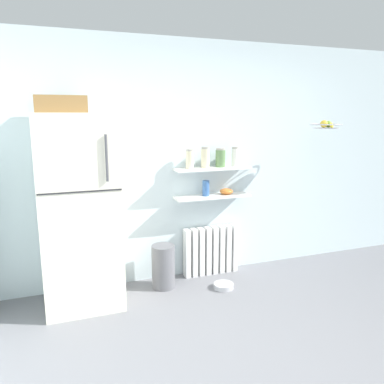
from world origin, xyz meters
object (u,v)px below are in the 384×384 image
at_px(storage_jar_0, 190,159).
at_px(storage_jar_3, 235,157).
at_px(shelf_bowl, 226,191).
at_px(radiator, 211,250).
at_px(vase, 206,188).
at_px(pet_food_bowl, 224,286).
at_px(storage_jar_2, 220,158).
at_px(hanging_fruit_basket, 326,125).
at_px(storage_jar_1, 205,158).
at_px(trash_bin, 163,266).
at_px(refrigerator, 79,209).

distance_m(storage_jar_0, storage_jar_3, 0.54).
bearing_deg(shelf_bowl, radiator, 169.95).
xyz_separation_m(vase, pet_food_bowl, (0.06, -0.38, -0.99)).
height_order(storage_jar_2, hanging_fruit_basket, hanging_fruit_basket).
height_order(storage_jar_1, storage_jar_3, storage_jar_1).
bearing_deg(storage_jar_3, storage_jar_1, -180.00).
height_order(storage_jar_1, hanging_fruit_basket, hanging_fruit_basket).
relative_size(vase, trash_bin, 0.37).
relative_size(storage_jar_3, trash_bin, 0.47).
height_order(storage_jar_0, storage_jar_3, storage_jar_3).
distance_m(shelf_bowl, trash_bin, 1.08).
height_order(shelf_bowl, hanging_fruit_basket, hanging_fruit_basket).
bearing_deg(pet_food_bowl, radiator, 86.83).
bearing_deg(refrigerator, storage_jar_1, 8.75).
height_order(storage_jar_0, pet_food_bowl, storage_jar_0).
distance_m(vase, hanging_fruit_basket, 1.50).
height_order(storage_jar_2, vase, storage_jar_2).
relative_size(radiator, storage_jar_2, 3.10).
height_order(refrigerator, storage_jar_1, refrigerator).
relative_size(radiator, storage_jar_3, 2.96).
distance_m(storage_jar_0, trash_bin, 1.18).
height_order(storage_jar_3, shelf_bowl, storage_jar_3).
bearing_deg(storage_jar_0, radiator, 6.36).
distance_m(radiator, pet_food_bowl, 0.49).
bearing_deg(hanging_fruit_basket, radiator, 163.85).
bearing_deg(storage_jar_3, trash_bin, -171.22).
xyz_separation_m(storage_jar_3, shelf_bowl, (-0.10, -0.00, -0.39)).
relative_size(storage_jar_3, shelf_bowl, 1.45).
bearing_deg(storage_jar_2, pet_food_bowl, -106.35).
relative_size(trash_bin, hanging_fruit_basket, 1.34).
distance_m(storage_jar_3, vase, 0.48).
bearing_deg(vase, storage_jar_1, 180.00).
distance_m(storage_jar_0, pet_food_bowl, 1.40).
height_order(storage_jar_0, hanging_fruit_basket, hanging_fruit_basket).
bearing_deg(radiator, storage_jar_0, -173.64).
bearing_deg(radiator, storage_jar_2, -18.49).
relative_size(shelf_bowl, trash_bin, 0.32).
xyz_separation_m(refrigerator, storage_jar_3, (1.71, 0.21, 0.41)).
bearing_deg(storage_jar_3, vase, -180.00).
distance_m(storage_jar_1, hanging_fruit_basket, 1.39).
bearing_deg(storage_jar_0, trash_bin, -158.51).
xyz_separation_m(storage_jar_1, hanging_fruit_basket, (1.30, -0.32, 0.34)).
xyz_separation_m(storage_jar_1, shelf_bowl, (0.26, 0.00, -0.39)).
bearing_deg(shelf_bowl, storage_jar_2, -180.00).
distance_m(storage_jar_1, pet_food_bowl, 1.39).
bearing_deg(shelf_bowl, trash_bin, -170.13).
relative_size(storage_jar_1, storage_jar_3, 1.04).
bearing_deg(shelf_bowl, storage_jar_0, -180.00).
bearing_deg(shelf_bowl, refrigerator, -172.64).
bearing_deg(trash_bin, storage_jar_3, 8.78).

